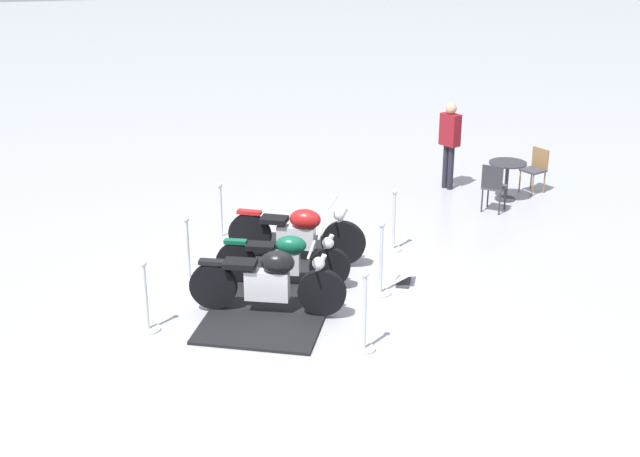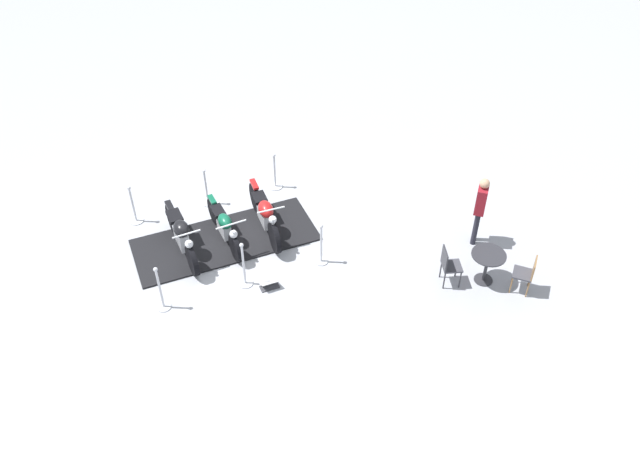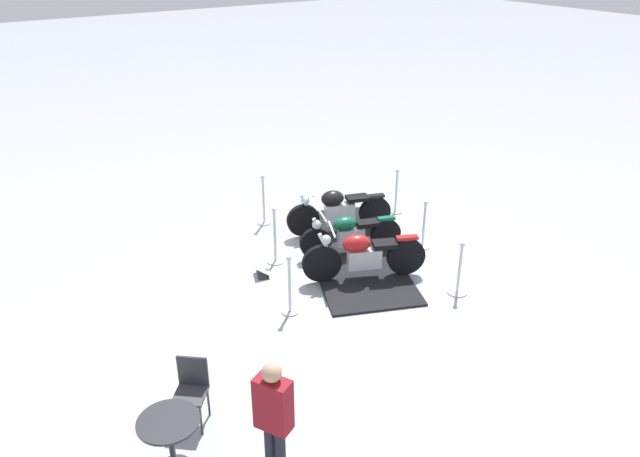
% 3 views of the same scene
% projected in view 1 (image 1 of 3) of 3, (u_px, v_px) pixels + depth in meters
% --- Properties ---
extents(ground_plane, '(80.00, 80.00, 0.00)m').
position_uv_depth(ground_plane, '(283.00, 286.00, 13.42)').
color(ground_plane, '#A8AAB2').
extents(display_platform, '(4.47, 3.12, 0.04)m').
position_uv_depth(display_platform, '(283.00, 284.00, 13.41)').
color(display_platform, black).
rests_on(display_platform, ground_plane).
extents(motorcycle_black, '(0.93, 2.17, 1.01)m').
position_uv_depth(motorcycle_black, '(269.00, 280.00, 12.33)').
color(motorcycle_black, black).
rests_on(motorcycle_black, display_platform).
extents(motorcycle_forest, '(0.90, 1.99, 0.92)m').
position_uv_depth(motorcycle_forest, '(285.00, 257.00, 13.24)').
color(motorcycle_forest, black).
rests_on(motorcycle_forest, display_platform).
extents(motorcycle_maroon, '(1.07, 2.12, 1.04)m').
position_uv_depth(motorcycle_maroon, '(298.00, 232.00, 14.11)').
color(motorcycle_maroon, black).
rests_on(motorcycle_maroon, display_platform).
extents(stanchion_left_rear, '(0.36, 0.36, 1.01)m').
position_uv_depth(stanchion_left_rear, '(221.00, 222.00, 15.19)').
color(stanchion_left_rear, silver).
rests_on(stanchion_left_rear, ground_plane).
extents(stanchion_left_front, '(0.34, 0.34, 1.04)m').
position_uv_depth(stanchion_left_front, '(147.00, 309.00, 11.94)').
color(stanchion_left_front, silver).
rests_on(stanchion_left_front, ground_plane).
extents(stanchion_right_mid, '(0.33, 0.33, 1.15)m').
position_uv_depth(stanchion_right_mid, '(381.00, 271.00, 13.02)').
color(stanchion_right_mid, silver).
rests_on(stanchion_right_mid, ground_plane).
extents(stanchion_right_rear, '(0.30, 0.30, 1.08)m').
position_uv_depth(stanchion_right_rear, '(394.00, 229.00, 14.64)').
color(stanchion_right_rear, silver).
rests_on(stanchion_right_rear, ground_plane).
extents(stanchion_left_mid, '(0.32, 0.32, 1.03)m').
position_uv_depth(stanchion_left_mid, '(188.00, 258.00, 13.55)').
color(stanchion_left_mid, silver).
rests_on(stanchion_left_mid, ground_plane).
extents(stanchion_right_front, '(0.31, 0.31, 1.13)m').
position_uv_depth(stanchion_right_front, '(364.00, 323.00, 11.40)').
color(stanchion_right_front, silver).
rests_on(stanchion_right_front, ground_plane).
extents(info_placard, '(0.45, 0.37, 0.23)m').
position_uv_depth(info_placard, '(404.00, 279.00, 13.48)').
color(info_placard, '#333338').
rests_on(info_placard, ground_plane).
extents(cafe_table, '(0.73, 0.73, 0.76)m').
position_uv_depth(cafe_table, '(507.00, 172.00, 16.99)').
color(cafe_table, '#2D2D33').
rests_on(cafe_table, ground_plane).
extents(cafe_chair_near_table, '(0.53, 0.53, 0.89)m').
position_uv_depth(cafe_chair_near_table, '(536.00, 167.00, 17.46)').
color(cafe_chair_near_table, olive).
rests_on(cafe_chair_near_table, ground_plane).
extents(cafe_chair_across_table, '(0.56, 0.56, 0.93)m').
position_uv_depth(cafe_chair_across_table, '(494.00, 185.00, 16.33)').
color(cafe_chair_across_table, '#2D2D33').
rests_on(cafe_chair_across_table, ground_plane).
extents(bystander_person, '(0.46, 0.38, 1.77)m').
position_uv_depth(bystander_person, '(450.00, 138.00, 17.47)').
color(bystander_person, '#23232D').
rests_on(bystander_person, ground_plane).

